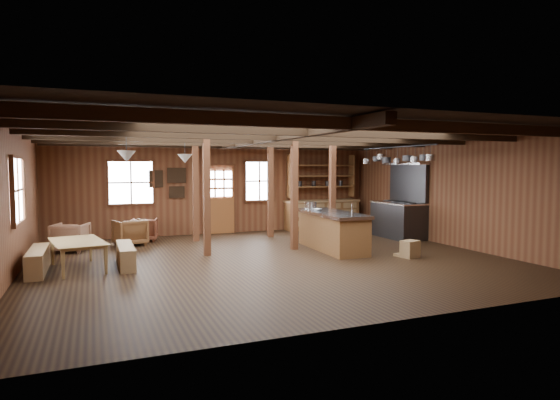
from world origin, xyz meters
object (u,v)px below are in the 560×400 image
armchair_a (130,232)px  kitchen_island (332,231)px  commercial_range (400,214)px  armchair_b (145,230)px  armchair_c (71,237)px  dining_table (80,255)px

armchair_a → kitchen_island: bearing=135.4°
commercial_range → kitchen_island: bearing=-158.9°
armchair_a → armchair_b: (0.43, 0.63, -0.03)m
commercial_range → armchair_c: commercial_range is taller
armchair_b → kitchen_island: bearing=154.7°
armchair_c → kitchen_island: bearing=178.3°
armchair_b → dining_table: bearing=76.1°
commercial_range → armchair_a: bearing=168.9°
dining_table → commercial_range: bearing=-93.0°
kitchen_island → armchair_b: kitchen_island is taller
commercial_range → armchair_c: (-8.79, 1.05, -0.33)m
commercial_range → armchair_a: (-7.40, 1.45, -0.34)m
dining_table → armchair_a: size_ratio=2.16×
dining_table → armchair_c: size_ratio=2.13×
kitchen_island → armchair_b: 5.23m
kitchen_island → commercial_range: (2.81, 1.08, 0.20)m
kitchen_island → armchair_a: size_ratio=3.35×
armchair_a → armchair_b: size_ratio=1.08×
commercial_range → dining_table: (-8.54, -1.15, -0.39)m
dining_table → armchair_a: (1.15, 2.61, 0.06)m
kitchen_island → commercial_range: commercial_range is taller
commercial_range → armchair_a: size_ratio=2.86×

